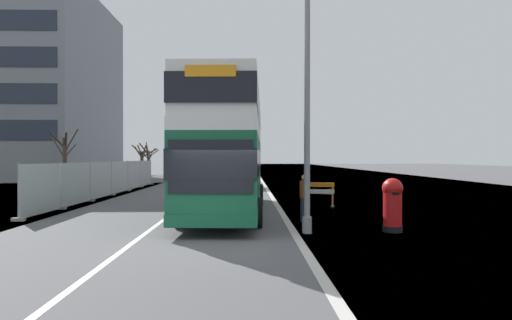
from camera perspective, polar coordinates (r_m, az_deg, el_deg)
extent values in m
cube|color=#4C4C4F|center=(11.11, -5.66, -11.83)|extent=(140.00, 280.00, 0.10)
cube|color=#B2AFA8|center=(11.16, 6.30, -11.53)|extent=(0.24, 196.00, 0.01)
cube|color=silver|center=(11.49, -17.02, -11.20)|extent=(0.16, 168.00, 0.01)
cube|color=#145638|center=(17.11, -3.84, -1.63)|extent=(3.01, 11.34, 2.71)
cube|color=white|center=(17.13, -3.84, 3.57)|extent=(3.01, 11.34, 0.40)
cube|color=white|center=(17.22, -3.84, 6.86)|extent=(2.98, 11.23, 1.58)
cube|color=black|center=(17.11, -3.84, -0.27)|extent=(3.04, 11.46, 0.87)
cube|color=black|center=(17.22, -3.84, 6.86)|extent=(3.03, 11.40, 0.87)
cube|color=black|center=(11.49, -6.27, -0.91)|extent=(2.36, 0.15, 1.49)
cube|color=orange|center=(11.74, -6.28, 12.07)|extent=(1.41, 0.12, 0.32)
cube|color=#145638|center=(17.20, -3.84, -5.54)|extent=(3.04, 11.46, 0.36)
cylinder|color=black|center=(13.95, -10.38, -7.04)|extent=(0.34, 1.01, 1.00)
cylinder|color=black|center=(13.67, 0.28, -7.19)|extent=(0.34, 1.01, 1.00)
cylinder|color=black|center=(20.40, -6.68, -4.70)|extent=(0.34, 1.01, 1.00)
cylinder|color=black|center=(20.21, 0.55, -4.74)|extent=(0.34, 1.01, 1.00)
cylinder|color=gray|center=(12.73, 7.03, 7.65)|extent=(0.18, 0.18, 7.82)
cylinder|color=gray|center=(12.80, 7.02, -8.84)|extent=(0.29, 0.29, 0.50)
cylinder|color=black|center=(13.66, 18.22, -8.95)|extent=(0.60, 0.60, 0.18)
cylinder|color=#B71414|center=(13.57, 18.23, -6.15)|extent=(0.56, 0.56, 1.16)
sphere|color=#B71414|center=(13.51, 18.23, -3.71)|extent=(0.63, 0.63, 0.63)
cube|color=black|center=(13.25, 18.65, -4.39)|extent=(0.22, 0.03, 0.07)
cube|color=orange|center=(19.39, 8.48, -3.37)|extent=(1.48, 0.47, 0.20)
cube|color=white|center=(19.41, 8.48, -4.31)|extent=(1.48, 0.47, 0.20)
cube|color=orange|center=(19.50, 6.48, -4.87)|extent=(0.09, 0.09, 1.04)
cube|color=black|center=(19.55, 6.48, -6.27)|extent=(0.25, 0.46, 0.08)
cube|color=orange|center=(19.38, 10.48, -4.91)|extent=(0.09, 0.09, 1.04)
cube|color=black|center=(19.43, 10.48, -6.32)|extent=(0.25, 0.46, 0.08)
cube|color=#A8AAAD|center=(18.74, -27.34, -3.51)|extent=(0.04, 3.26, 1.99)
cube|color=#A8AAAD|center=(21.84, -23.40, -2.95)|extent=(0.04, 3.26, 1.99)
cube|color=#A8AAAD|center=(25.01, -20.45, -2.53)|extent=(0.04, 3.26, 1.99)
cube|color=#A8AAAD|center=(28.24, -18.17, -2.20)|extent=(0.04, 3.26, 1.99)
cube|color=#A8AAAD|center=(31.51, -16.36, -1.93)|extent=(0.04, 3.26, 1.99)
cube|color=#A8AAAD|center=(34.80, -14.90, -1.72)|extent=(0.04, 3.26, 1.99)
cylinder|color=#939699|center=(17.24, -29.84, -3.85)|extent=(0.06, 0.06, 2.09)
cube|color=gray|center=(17.34, -29.83, -7.10)|extent=(0.44, 0.20, 0.12)
cylinder|color=#939699|center=(20.28, -25.22, -3.21)|extent=(0.06, 0.06, 2.09)
cube|color=gray|center=(20.36, -25.21, -5.98)|extent=(0.44, 0.20, 0.12)
cylinder|color=#939699|center=(23.42, -21.82, -2.73)|extent=(0.06, 0.06, 2.09)
cube|color=gray|center=(23.49, -21.82, -5.13)|extent=(0.44, 0.20, 0.12)
cylinder|color=#939699|center=(26.62, -19.24, -2.35)|extent=(0.06, 0.06, 2.09)
cube|color=gray|center=(26.69, -19.24, -4.47)|extent=(0.44, 0.20, 0.12)
cylinder|color=#939699|center=(29.87, -17.22, -2.06)|extent=(0.06, 0.06, 2.09)
cube|color=gray|center=(29.93, -17.21, -3.94)|extent=(0.44, 0.20, 0.12)
cylinder|color=#939699|center=(33.15, -15.59, -1.82)|extent=(0.06, 0.06, 2.09)
cube|color=gray|center=(33.20, -15.59, -3.52)|extent=(0.44, 0.20, 0.12)
cylinder|color=#939699|center=(36.45, -14.26, -1.62)|extent=(0.06, 0.06, 2.09)
cube|color=gray|center=(36.50, -14.26, -3.17)|extent=(0.44, 0.20, 0.12)
cube|color=silver|center=(31.24, -2.28, -2.25)|extent=(1.86, 3.88, 1.39)
cube|color=black|center=(31.21, -2.28, -0.35)|extent=(1.71, 2.13, 0.68)
cylinder|color=black|center=(32.47, -0.59, -3.17)|extent=(0.20, 0.60, 0.60)
cylinder|color=black|center=(32.50, -3.88, -3.17)|extent=(0.20, 0.60, 0.60)
cylinder|color=black|center=(30.07, -0.55, -3.45)|extent=(0.20, 0.60, 0.60)
cylinder|color=black|center=(30.10, -4.09, -3.45)|extent=(0.20, 0.60, 0.60)
cube|color=black|center=(40.67, -9.66, -1.65)|extent=(1.76, 4.11, 1.39)
cube|color=black|center=(40.65, -9.66, -0.13)|extent=(1.62, 2.26, 0.77)
cylinder|color=black|center=(41.84, -8.20, -2.38)|extent=(0.20, 0.60, 0.60)
cylinder|color=black|center=(42.09, -10.59, -2.37)|extent=(0.20, 0.60, 0.60)
cylinder|color=black|center=(39.31, -8.66, -2.56)|extent=(0.20, 0.60, 0.60)
cylinder|color=black|center=(39.58, -11.19, -2.54)|extent=(0.20, 0.60, 0.60)
cube|color=navy|center=(49.33, -7.35, -1.45)|extent=(1.71, 4.50, 1.13)
cube|color=black|center=(49.31, -7.36, -0.33)|extent=(1.57, 2.48, 0.81)
cylinder|color=black|center=(50.65, -6.22, -1.91)|extent=(0.20, 0.60, 0.60)
cylinder|color=black|center=(50.83, -8.14, -1.90)|extent=(0.20, 0.60, 0.60)
cylinder|color=black|center=(47.88, -6.52, -2.04)|extent=(0.20, 0.60, 0.60)
cylinder|color=black|center=(48.06, -8.54, -2.03)|extent=(0.20, 0.60, 0.60)
cylinder|color=#4C3D2D|center=(39.16, -24.76, -0.12)|extent=(0.35, 0.35, 3.99)
cylinder|color=#4C3D2D|center=(38.76, -24.02, 2.44)|extent=(1.39, 0.51, 2.03)
cylinder|color=#4C3D2D|center=(39.43, -24.13, 1.18)|extent=(0.72, 0.97, 1.19)
cylinder|color=#4C3D2D|center=(39.67, -25.47, 1.51)|extent=(1.44, 0.68, 1.89)
cylinder|color=#4C3D2D|center=(39.10, -25.58, 2.50)|extent=(1.14, 0.82, 1.52)
cylinder|color=#4C3D2D|center=(38.60, -24.67, 2.59)|extent=(0.79, 1.21, 1.22)
cylinder|color=#4C3D2D|center=(55.69, -14.55, -0.38)|extent=(0.34, 0.34, 3.19)
cylinder|color=#4C3D2D|center=(55.66, -14.12, 0.95)|extent=(0.93, 0.26, 1.29)
cylinder|color=#4C3D2D|center=(56.10, -13.89, 0.89)|extent=(1.22, 1.25, 1.11)
cylinder|color=#4C3D2D|center=(56.21, -14.70, 1.66)|extent=(0.68, 1.07, 1.50)
cylinder|color=#4C3D2D|center=(56.09, -15.14, 1.46)|extent=(1.47, 0.70, 1.62)
cylinder|color=#4C3D2D|center=(55.71, -15.00, 0.65)|extent=(0.98, 0.30, 1.09)
cylinder|color=#4C3D2D|center=(55.04, -14.72, 1.27)|extent=(0.17, 1.44, 1.38)
cylinder|color=#4C3D2D|center=(55.10, -14.37, 0.19)|extent=(0.73, 1.17, 0.84)
cylinder|color=#4C3D2D|center=(55.99, -15.40, -0.43)|extent=(0.41, 0.41, 3.09)
cylinder|color=#4C3D2D|center=(55.98, -14.43, 0.95)|extent=(1.99, 0.64, 1.28)
cylinder|color=#4C3D2D|center=(56.42, -15.09, 0.92)|extent=(0.58, 1.15, 0.94)
cylinder|color=#4C3D2D|center=(56.66, -15.68, 1.32)|extent=(1.04, 1.33, 1.41)
cylinder|color=#4C3D2D|center=(56.17, -16.04, 1.33)|extent=(1.40, 0.19, 1.38)
cylinder|color=#4C3D2D|center=(55.53, -15.87, 1.05)|extent=(0.88, 1.33, 1.55)
cylinder|color=#4C3D2D|center=(55.50, -15.14, 1.06)|extent=(0.92, 1.02, 1.75)
cylinder|color=#2D3342|center=(15.01, 6.66, -6.80)|extent=(0.29, 0.29, 0.85)
cylinder|color=#99471E|center=(14.94, 6.66, -4.02)|extent=(0.34, 0.34, 0.61)
sphere|color=beige|center=(14.92, 6.66, -2.43)|extent=(0.22, 0.22, 0.22)
cube|color=gray|center=(54.27, -31.73, 8.28)|extent=(21.79, 17.48, 19.65)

